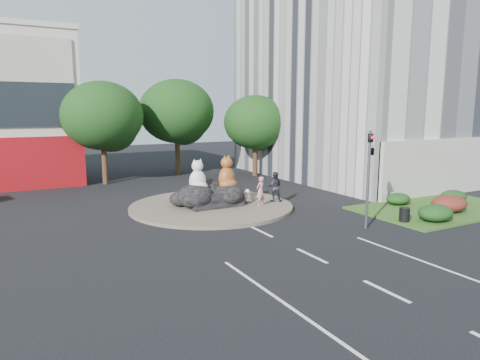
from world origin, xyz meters
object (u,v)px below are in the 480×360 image
object	(u,v)px
kitten_calico	(196,202)
kitten_white	(247,196)
cat_white	(198,175)
pedestrian_dark	(275,187)
cat_tabby	(227,172)
pedestrian_pink	(260,191)
litter_bin	(404,215)

from	to	relation	value
kitten_calico	kitten_white	xyz separation A→B (m)	(3.56, 0.16, 0.01)
cat_white	pedestrian_dark	size ratio (longest dim) A/B	1.06
cat_white	kitten_calico	size ratio (longest dim) A/B	2.35
cat_tabby	pedestrian_dark	xyz separation A→B (m)	(3.06, -0.74, -1.03)
cat_tabby	pedestrian_pink	xyz separation A→B (m)	(1.58, -1.40, -1.08)
kitten_white	pedestrian_dark	world-z (taller)	pedestrian_dark
pedestrian_dark	pedestrian_pink	bearing A→B (deg)	56.60
pedestrian_pink	pedestrian_dark	bearing A→B (deg)	-177.63
cat_tabby	kitten_white	world-z (taller)	cat_tabby
cat_white	cat_tabby	world-z (taller)	cat_tabby
cat_tabby	kitten_white	bearing A→B (deg)	-37.57
kitten_white	pedestrian_pink	bearing A→B (deg)	-103.51
kitten_calico	pedestrian_pink	world-z (taller)	pedestrian_pink
cat_white	litter_bin	distance (m)	11.83
kitten_white	pedestrian_pink	distance (m)	1.30
kitten_white	pedestrian_pink	world-z (taller)	pedestrian_pink
kitten_calico	pedestrian_pink	size ratio (longest dim) A/B	0.48
litter_bin	kitten_calico	bearing A→B (deg)	139.03
cat_white	cat_tabby	size ratio (longest dim) A/B	0.94
cat_white	kitten_white	xyz separation A→B (m)	(3.22, -0.37, -1.47)
kitten_calico	litter_bin	size ratio (longest dim) A/B	1.15
cat_white	pedestrian_dark	distance (m)	5.10
kitten_calico	pedestrian_dark	xyz separation A→B (m)	(5.27, -0.37, 0.52)
pedestrian_dark	litter_bin	world-z (taller)	pedestrian_dark
cat_tabby	litter_bin	distance (m)	10.47
kitten_calico	pedestrian_dark	bearing A→B (deg)	29.28
pedestrian_pink	kitten_white	bearing A→B (deg)	-100.59
cat_tabby	pedestrian_pink	distance (m)	2.38
kitten_calico	pedestrian_pink	xyz separation A→B (m)	(3.79, -1.03, 0.47)
kitten_calico	cat_white	bearing A→B (deg)	90.46
cat_white	kitten_calico	bearing A→B (deg)	-125.46
cat_white	kitten_white	distance (m)	3.55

